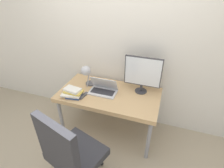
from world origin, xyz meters
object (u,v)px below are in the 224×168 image
object	(u,v)px
monitor	(143,73)
laptop	(103,89)
desk_lamp	(87,73)
office_chair	(70,152)
book_stack	(73,93)

from	to	relation	value
monitor	laptop	bearing A→B (deg)	-158.98
laptop	desk_lamp	distance (m)	0.33
desk_lamp	office_chair	bearing A→B (deg)	-75.28
monitor	office_chair	world-z (taller)	monitor
laptop	office_chair	size ratio (longest dim) A/B	0.36
laptop	book_stack	world-z (taller)	laptop
desk_lamp	office_chair	distance (m)	1.07
desk_lamp	book_stack	size ratio (longest dim) A/B	1.24
desk_lamp	laptop	bearing A→B (deg)	-8.72
monitor	book_stack	size ratio (longest dim) A/B	1.84
laptop	monitor	xyz separation A→B (m)	(0.49, 0.19, 0.24)
desk_lamp	book_stack	bearing A→B (deg)	-109.24
desk_lamp	office_chair	size ratio (longest dim) A/B	0.33
laptop	monitor	world-z (taller)	monitor
laptop	monitor	distance (m)	0.58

